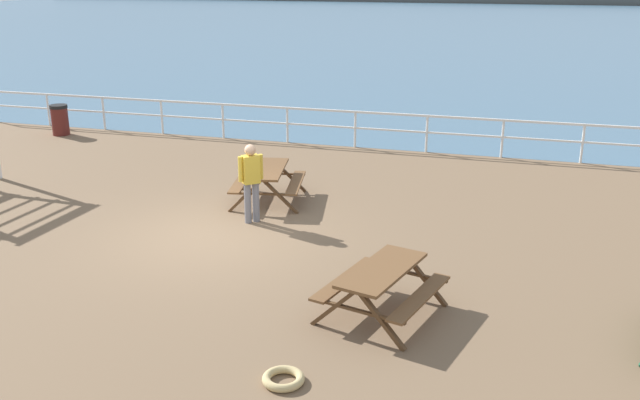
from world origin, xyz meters
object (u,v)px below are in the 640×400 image
(picnic_table_mid_centre, at_px, (268,176))
(litter_bin, at_px, (60,120))
(picnic_table_near_right, at_px, (382,280))
(visitor, at_px, (251,178))

(picnic_table_mid_centre, relative_size, litter_bin, 2.17)
(picnic_table_near_right, relative_size, picnic_table_mid_centre, 1.03)
(litter_bin, bearing_deg, visitor, -33.42)
(picnic_table_mid_centre, xyz_separation_m, litter_bin, (-8.56, 4.36, -0.10))
(visitor, distance_m, litter_bin, 10.44)
(picnic_table_near_right, xyz_separation_m, picnic_table_mid_centre, (-3.54, 4.67, 0.00))
(picnic_table_mid_centre, height_order, visitor, visitor)
(picnic_table_mid_centre, bearing_deg, visitor, 174.75)
(picnic_table_near_right, height_order, visitor, visitor)
(visitor, relative_size, litter_bin, 1.75)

